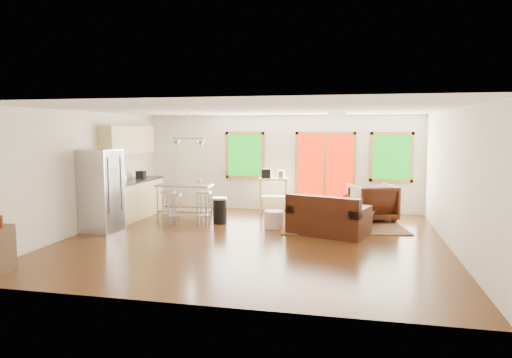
% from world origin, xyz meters
% --- Properties ---
extents(floor, '(7.50, 7.00, 0.02)m').
position_xyz_m(floor, '(0.00, 0.00, -0.01)').
color(floor, '#371C0B').
rests_on(floor, ground).
extents(ceiling, '(7.50, 7.00, 0.02)m').
position_xyz_m(ceiling, '(0.00, 0.00, 2.61)').
color(ceiling, white).
rests_on(ceiling, ground).
extents(back_wall, '(7.50, 0.02, 2.60)m').
position_xyz_m(back_wall, '(0.00, 3.51, 1.30)').
color(back_wall, silver).
rests_on(back_wall, ground).
extents(left_wall, '(0.02, 7.00, 2.60)m').
position_xyz_m(left_wall, '(-3.76, 0.00, 1.30)').
color(left_wall, silver).
rests_on(left_wall, ground).
extents(right_wall, '(0.02, 7.00, 2.60)m').
position_xyz_m(right_wall, '(3.76, 0.00, 1.30)').
color(right_wall, silver).
rests_on(right_wall, ground).
extents(front_wall, '(7.50, 0.02, 2.60)m').
position_xyz_m(front_wall, '(0.00, -3.51, 1.30)').
color(front_wall, silver).
rests_on(front_wall, ground).
extents(window_left, '(1.10, 0.05, 1.30)m').
position_xyz_m(window_left, '(-1.00, 3.46, 1.50)').
color(window_left, '#0C550C').
rests_on(window_left, back_wall).
extents(french_doors, '(1.60, 0.05, 2.10)m').
position_xyz_m(french_doors, '(1.20, 3.46, 1.10)').
color(french_doors, '#B01000').
rests_on(french_doors, back_wall).
extents(window_right, '(1.10, 0.05, 1.30)m').
position_xyz_m(window_right, '(2.90, 3.46, 1.50)').
color(window_right, '#0C550C').
rests_on(window_right, back_wall).
extents(rug, '(3.13, 2.62, 0.03)m').
position_xyz_m(rug, '(1.66, 1.81, 0.01)').
color(rug, '#425531').
rests_on(rug, floor).
extents(loveseat, '(1.80, 1.36, 0.85)m').
position_xyz_m(loveseat, '(1.44, 0.79, 0.34)').
color(loveseat, black).
rests_on(loveseat, floor).
extents(coffee_table, '(1.00, 0.70, 0.37)m').
position_xyz_m(coffee_table, '(1.96, 1.64, 0.32)').
color(coffee_table, '#372512').
rests_on(coffee_table, floor).
extents(armchair, '(1.22, 1.19, 1.00)m').
position_xyz_m(armchair, '(2.42, 2.46, 0.50)').
color(armchair, black).
rests_on(armchair, floor).
extents(ottoman, '(0.78, 0.78, 0.44)m').
position_xyz_m(ottoman, '(0.94, 2.29, 0.22)').
color(ottoman, black).
rests_on(ottoman, floor).
extents(pouf, '(0.58, 0.58, 0.39)m').
position_xyz_m(pouf, '(0.22, 1.19, 0.19)').
color(pouf, beige).
rests_on(pouf, floor).
extents(vase, '(0.27, 0.27, 0.35)m').
position_xyz_m(vase, '(1.81, 1.72, 0.53)').
color(vase, silver).
rests_on(vase, coffee_table).
extents(book, '(0.22, 0.09, 0.29)m').
position_xyz_m(book, '(2.01, 1.88, 0.55)').
color(book, maroon).
rests_on(book, coffee_table).
extents(cabinets, '(0.64, 2.24, 2.30)m').
position_xyz_m(cabinets, '(-3.49, 1.70, 0.93)').
color(cabinets, tan).
rests_on(cabinets, floor).
extents(refrigerator, '(0.79, 0.76, 1.79)m').
position_xyz_m(refrigerator, '(-3.34, 0.00, 0.89)').
color(refrigerator, '#B7BABC').
rests_on(refrigerator, floor).
extents(island, '(1.39, 0.61, 0.86)m').
position_xyz_m(island, '(-2.10, 1.68, 0.59)').
color(island, '#B7BABC').
rests_on(island, floor).
extents(cup, '(0.15, 0.13, 0.13)m').
position_xyz_m(cup, '(-1.60, 1.38, 1.01)').
color(cup, white).
rests_on(cup, island).
extents(bar_stool_a, '(0.44, 0.44, 0.75)m').
position_xyz_m(bar_stool_a, '(-2.33, 1.23, 0.56)').
color(bar_stool_a, '#B7BABC').
rests_on(bar_stool_a, floor).
extents(bar_stool_b, '(0.41, 0.41, 0.74)m').
position_xyz_m(bar_stool_b, '(-2.09, 0.99, 0.55)').
color(bar_stool_b, '#B7BABC').
rests_on(bar_stool_b, floor).
extents(bar_stool_c, '(0.40, 0.40, 0.80)m').
position_xyz_m(bar_stool_c, '(-1.41, 1.08, 0.59)').
color(bar_stool_c, '#B7BABC').
rests_on(bar_stool_c, floor).
extents(trash_can, '(0.35, 0.35, 0.62)m').
position_xyz_m(trash_can, '(-1.11, 1.41, 0.31)').
color(trash_can, black).
rests_on(trash_can, floor).
extents(kitchen_cart, '(0.82, 0.58, 1.18)m').
position_xyz_m(kitchen_cart, '(-0.13, 2.99, 0.80)').
color(kitchen_cart, tan).
rests_on(kitchen_cart, floor).
extents(ceiling_flush, '(0.35, 0.35, 0.12)m').
position_xyz_m(ceiling_flush, '(1.60, 0.60, 2.53)').
color(ceiling_flush, white).
rests_on(ceiling_flush, ceiling).
extents(pendant_light, '(0.80, 0.18, 0.79)m').
position_xyz_m(pendant_light, '(-1.90, 1.50, 1.90)').
color(pendant_light, gray).
rests_on(pendant_light, ceiling).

